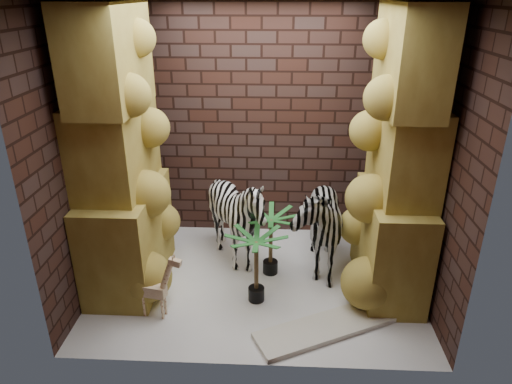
# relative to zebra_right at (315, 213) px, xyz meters

# --- Properties ---
(floor) EXTENTS (3.50, 3.50, 0.00)m
(floor) POSITION_rel_zebra_right_xyz_m (-0.64, -0.38, -0.69)
(floor) COLOR white
(floor) RESTS_ON ground
(wall_back) EXTENTS (3.50, 0.00, 3.50)m
(wall_back) POSITION_rel_zebra_right_xyz_m (-0.64, 0.87, 0.81)
(wall_back) COLOR #361C16
(wall_back) RESTS_ON ground
(wall_front) EXTENTS (3.50, 0.00, 3.50)m
(wall_front) POSITION_rel_zebra_right_xyz_m (-0.64, -1.63, 0.81)
(wall_front) COLOR #361C16
(wall_front) RESTS_ON ground
(wall_left) EXTENTS (0.00, 3.00, 3.00)m
(wall_left) POSITION_rel_zebra_right_xyz_m (-2.39, -0.38, 0.81)
(wall_left) COLOR #361C16
(wall_left) RESTS_ON ground
(wall_right) EXTENTS (0.00, 3.00, 3.00)m
(wall_right) POSITION_rel_zebra_right_xyz_m (1.11, -0.38, 0.81)
(wall_right) COLOR #361C16
(wall_right) RESTS_ON ground
(rock_pillar_left) EXTENTS (0.68, 1.30, 3.00)m
(rock_pillar_left) POSITION_rel_zebra_right_xyz_m (-2.04, -0.38, 0.81)
(rock_pillar_left) COLOR #B3A345
(rock_pillar_left) RESTS_ON floor
(rock_pillar_right) EXTENTS (0.58, 1.25, 3.00)m
(rock_pillar_right) POSITION_rel_zebra_right_xyz_m (0.78, -0.38, 0.81)
(rock_pillar_right) COLOR #B3A345
(rock_pillar_right) RESTS_ON floor
(zebra_right) EXTENTS (0.65, 1.18, 1.38)m
(zebra_right) POSITION_rel_zebra_right_xyz_m (0.00, 0.00, 0.00)
(zebra_right) COLOR white
(zebra_right) RESTS_ON floor
(zebra_left) EXTENTS (1.24, 1.41, 1.10)m
(zebra_left) POSITION_rel_zebra_right_xyz_m (-0.88, -0.01, -0.14)
(zebra_left) COLOR white
(zebra_left) RESTS_ON floor
(giraffe_toy) EXTENTS (0.40, 0.20, 0.75)m
(giraffe_toy) POSITION_rel_zebra_right_xyz_m (-1.63, -1.00, -0.31)
(giraffe_toy) COLOR beige
(giraffe_toy) RESTS_ON floor
(palm_front) EXTENTS (0.36, 0.36, 0.78)m
(palm_front) POSITION_rel_zebra_right_xyz_m (-0.49, -0.19, -0.30)
(palm_front) COLOR #156924
(palm_front) RESTS_ON floor
(palm_back) EXTENTS (0.36, 0.36, 0.80)m
(palm_back) POSITION_rel_zebra_right_xyz_m (-0.63, -0.71, -0.29)
(palm_back) COLOR #156924
(palm_back) RESTS_ON floor
(surfboard) EXTENTS (1.57, 1.03, 0.05)m
(surfboard) POSITION_rel_zebra_right_xyz_m (0.13, -1.11, -0.66)
(surfboard) COLOR silver
(surfboard) RESTS_ON floor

